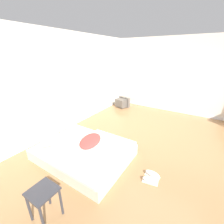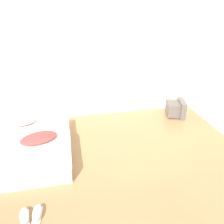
# 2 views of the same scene
# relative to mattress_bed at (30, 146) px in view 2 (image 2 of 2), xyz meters

# --- Properties ---
(ground_plane) EXTENTS (20.00, 20.00, 0.00)m
(ground_plane) POSITION_rel_mattress_bed_xyz_m (0.99, -1.30, -0.15)
(ground_plane) COLOR #997047
(wall_back) EXTENTS (8.07, 0.08, 2.60)m
(wall_back) POSITION_rel_mattress_bed_xyz_m (0.98, 1.37, 1.15)
(wall_back) COLOR silver
(wall_back) RESTS_ON ground_plane
(mattress_bed) EXTENTS (1.42, 1.83, 0.38)m
(mattress_bed) POSITION_rel_mattress_bed_xyz_m (0.00, 0.00, 0.00)
(mattress_bed) COLOR beige
(mattress_bed) RESTS_ON ground_plane
(crt_tv) EXTENTS (0.50, 0.55, 0.39)m
(crt_tv) POSITION_rel_mattress_bed_xyz_m (3.23, 0.87, 0.04)
(crt_tv) COLOR #56514C
(crt_tv) RESTS_ON ground_plane
(sneaker_pair) EXTENTS (0.29, 0.28, 0.10)m
(sneaker_pair) POSITION_rel_mattress_bed_xyz_m (0.17, -1.39, -0.09)
(sneaker_pair) COLOR silver
(sneaker_pair) RESTS_ON ground_plane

